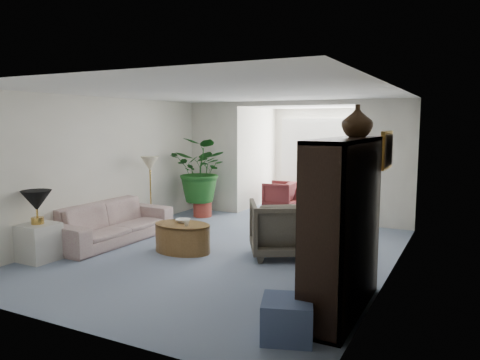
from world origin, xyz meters
The scene contains 26 objects.
floor centered at (0.00, 0.00, 0.00)m, with size 6.00×6.00×0.00m, color #8493AF.
sunroom_floor centered at (0.00, 4.10, 0.00)m, with size 2.60×2.60×0.00m, color #8493AF.
back_pier_left centered at (-1.90, 3.00, 1.25)m, with size 1.20×0.12×2.50m, color white.
back_pier_right centered at (1.90, 3.00, 1.25)m, with size 1.20×0.12×2.50m, color white.
back_header centered at (0.00, 3.00, 2.45)m, with size 2.60×0.12×0.10m, color white.
window_pane centered at (0.00, 5.18, 1.40)m, with size 2.20×0.02×1.50m, color white.
window_blinds centered at (0.00, 5.15, 1.40)m, with size 2.20×0.02×1.50m, color white.
framed_picture centered at (2.46, -0.10, 1.70)m, with size 0.04×0.50×0.40m, color #BDAC97.
sofa centered at (-2.06, -0.20, 0.33)m, with size 2.28×0.89×0.67m, color beige.
end_table centered at (-2.26, -1.55, 0.28)m, with size 0.50×0.50×0.56m, color silver.
table_lamp centered at (-2.26, -1.55, 0.91)m, with size 0.44×0.44×0.30m, color black.
floor_lamp centered at (-2.19, 1.01, 1.25)m, with size 0.36×0.36×0.28m, color beige.
coffee_table centered at (-0.63, -0.18, 0.23)m, with size 0.95×0.95×0.45m, color brown.
coffee_bowl centered at (-0.68, -0.08, 0.48)m, with size 0.23×0.23×0.06m, color silver.
coffee_cup centered at (-0.48, -0.28, 0.49)m, with size 0.10×0.10×0.09m, color beige.
wingback_chair centered at (0.85, 0.33, 0.43)m, with size 0.92×0.95×0.86m, color #5C5749.
side_table_dark centered at (1.55, 0.63, 0.32)m, with size 0.54×0.43×0.65m, color black.
entertainment_cabinet centered at (2.23, -1.32, 0.94)m, with size 0.45×1.69×1.88m, color black.
cabinet_urn centered at (2.23, -0.82, 2.06)m, with size 0.35×0.35×0.37m, color #322010.
ottoman centered at (1.94, -2.20, 0.19)m, with size 0.48×0.48×0.38m, color #4A597F.
plant_pot centered at (-1.81, 2.32, 0.16)m, with size 0.40×0.40×0.32m, color #A13A2F.
house_plant centered at (-1.81, 2.32, 1.02)m, with size 1.26×1.09×1.40m, color #1D571E.
sunroom_chair_blue centered at (0.81, 4.05, 0.32)m, with size 0.68×0.70×0.64m, color #4A597F.
sunroom_chair_maroon centered at (-0.69, 4.05, 0.32)m, with size 0.68×0.70×0.64m, color maroon.
sunroom_table centered at (0.06, 4.80, 0.27)m, with size 0.44×0.34×0.53m, color brown.
shelf_clutter centered at (2.18, -1.50, 1.24)m, with size 0.30×1.27×1.06m.
Camera 1 is at (3.45, -6.12, 2.05)m, focal length 34.43 mm.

